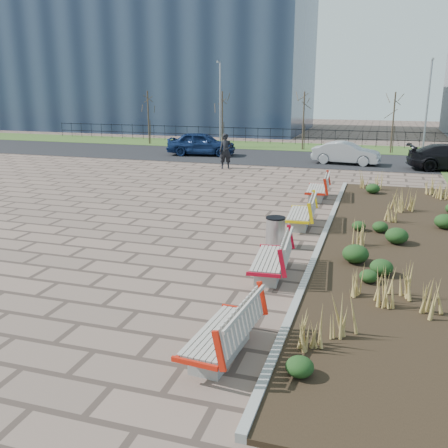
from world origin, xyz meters
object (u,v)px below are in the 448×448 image
(car_silver, at_px, (346,153))
(lamp_east, at_px, (427,108))
(bench_a, at_px, (220,329))
(bench_c, at_px, (300,212))
(car_blue, at_px, (201,144))
(bench_b, at_px, (270,257))
(lamp_west, at_px, (220,106))
(bench_d, at_px, (317,187))
(litter_bin, at_px, (275,232))
(pedestrian, at_px, (226,151))

(car_silver, distance_m, lamp_east, 7.45)
(bench_a, bearing_deg, bench_c, 94.93)
(car_blue, distance_m, lamp_east, 14.73)
(car_silver, bearing_deg, car_blue, 89.94)
(bench_b, distance_m, car_silver, 18.71)
(lamp_west, height_order, lamp_east, same)
(bench_d, relative_size, lamp_west, 0.35)
(bench_d, relative_size, car_blue, 0.47)
(bench_a, xyz_separation_m, car_blue, (-8.88, 23.59, 0.28))
(bench_c, distance_m, litter_bin, 2.36)
(lamp_west, bearing_deg, car_blue, -88.45)
(bench_b, xyz_separation_m, litter_bin, (-0.33, 2.28, -0.07))
(bench_a, bearing_deg, litter_bin, 98.02)
(litter_bin, bearing_deg, bench_b, -81.71)
(car_blue, bearing_deg, pedestrian, -153.30)
(pedestrian, relative_size, lamp_east, 0.32)
(lamp_west, bearing_deg, bench_c, -65.20)
(pedestrian, xyz_separation_m, car_blue, (-3.07, 4.56, -0.19))
(bench_a, distance_m, lamp_west, 29.51)
(bench_c, relative_size, bench_d, 1.00)
(pedestrian, height_order, car_blue, pedestrian)
(bench_d, bearing_deg, bench_c, -93.15)
(bench_a, bearing_deg, bench_d, 94.93)
(bench_d, bearing_deg, litter_bin, -96.03)
(bench_b, distance_m, bench_d, 8.90)
(bench_b, relative_size, lamp_east, 0.35)
(bench_d, distance_m, litter_bin, 6.62)
(bench_c, distance_m, bench_d, 4.28)
(bench_d, height_order, lamp_west, lamp_west)
(bench_a, xyz_separation_m, lamp_east, (5.00, 27.99, 2.54))
(bench_b, bearing_deg, lamp_west, 105.72)
(bench_b, bearing_deg, car_silver, 83.87)
(pedestrian, xyz_separation_m, lamp_west, (-3.19, 8.95, 2.08))
(bench_d, distance_m, lamp_east, 16.20)
(bench_b, bearing_deg, lamp_east, 73.52)
(pedestrian, relative_size, car_silver, 0.50)
(bench_a, distance_m, car_blue, 25.21)
(litter_bin, relative_size, lamp_east, 0.14)
(bench_a, relative_size, pedestrian, 1.09)
(litter_bin, distance_m, pedestrian, 13.99)
(bench_c, bearing_deg, lamp_east, 72.05)
(bench_d, bearing_deg, lamp_west, 117.47)
(bench_b, distance_m, pedestrian, 16.23)
(bench_c, relative_size, pedestrian, 1.09)
(bench_d, bearing_deg, pedestrian, 129.73)
(litter_bin, height_order, lamp_east, lamp_east)
(car_blue, height_order, lamp_west, lamp_west)
(bench_d, xyz_separation_m, lamp_east, (5.00, 15.20, 2.54))
(bench_a, relative_size, lamp_west, 0.35)
(litter_bin, bearing_deg, bench_d, 87.12)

